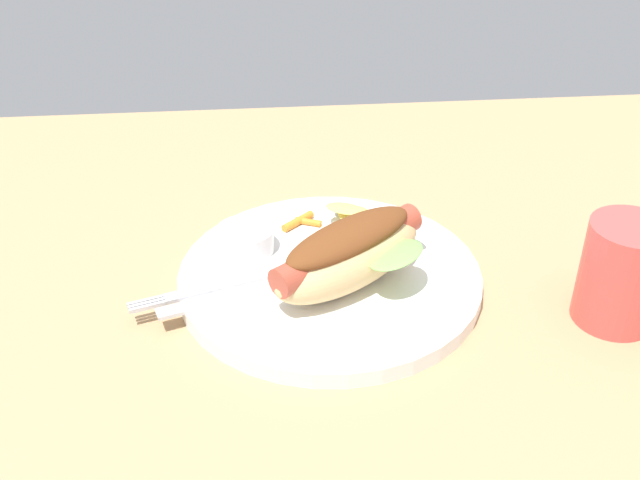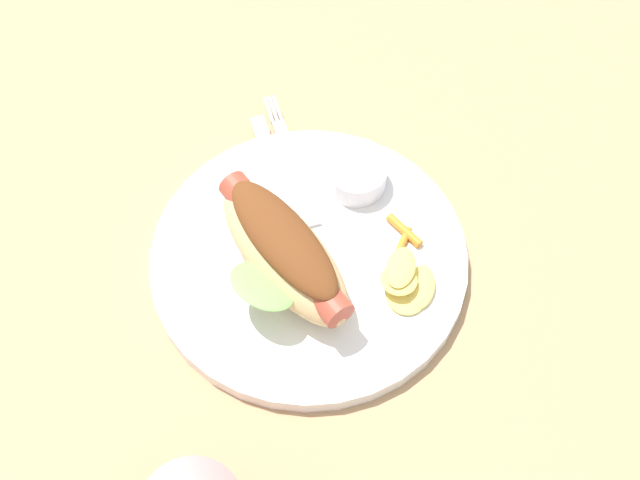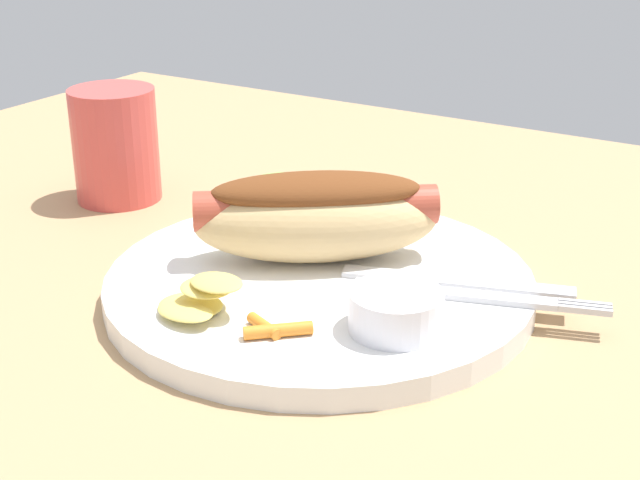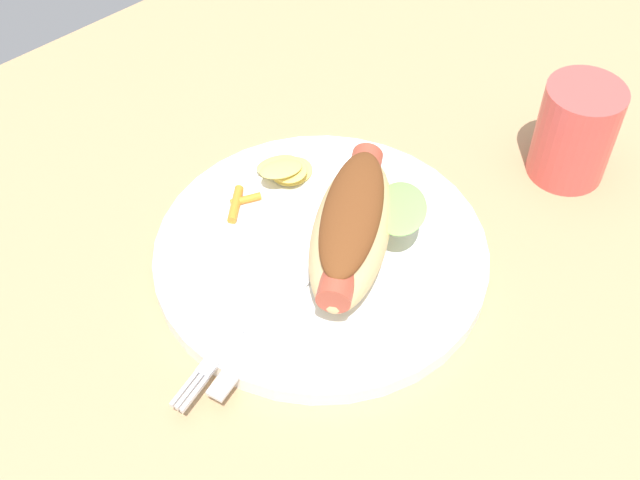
{
  "view_description": "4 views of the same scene",
  "coord_description": "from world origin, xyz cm",
  "px_view_note": "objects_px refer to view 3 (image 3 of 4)",
  "views": [
    {
      "loc": [
        -3.26,
        -56.41,
        42.24
      ],
      "look_at": [
        1.89,
        -0.5,
        6.32
      ],
      "focal_mm": 42.45,
      "sensor_mm": 36.0,
      "label": 1
    },
    {
      "loc": [
        42.62,
        3.07,
        67.44
      ],
      "look_at": [
        3.92,
        2.45,
        5.54
      ],
      "focal_mm": 48.48,
      "sensor_mm": 36.0,
      "label": 2
    },
    {
      "loc": [
        -25.51,
        48.22,
        27.06
      ],
      "look_at": [
        2.7,
        1.86,
        4.25
      ],
      "focal_mm": 51.11,
      "sensor_mm": 36.0,
      "label": 3
    },
    {
      "loc": [
        -27.27,
        -31.88,
        54.39
      ],
      "look_at": [
        1.77,
        0.22,
        4.59
      ],
      "focal_mm": 46.04,
      "sensor_mm": 36.0,
      "label": 4
    }
  ],
  "objects_px": {
    "chips_pile": "(199,298)",
    "drinking_cup": "(116,145)",
    "plate": "(320,285)",
    "sauce_ramekin": "(396,311)",
    "hot_dog": "(316,213)",
    "fork": "(474,296)",
    "carrot_garnish": "(273,329)",
    "knife": "(457,282)"
  },
  "relations": [
    {
      "from": "plate",
      "to": "drinking_cup",
      "type": "bearing_deg",
      "value": -16.42
    },
    {
      "from": "hot_dog",
      "to": "carrot_garnish",
      "type": "bearing_deg",
      "value": -107.54
    },
    {
      "from": "hot_dog",
      "to": "carrot_garnish",
      "type": "distance_m",
      "value": 0.12
    },
    {
      "from": "hot_dog",
      "to": "sauce_ramekin",
      "type": "height_order",
      "value": "hot_dog"
    },
    {
      "from": "sauce_ramekin",
      "to": "knife",
      "type": "distance_m",
      "value": 0.08
    },
    {
      "from": "hot_dog",
      "to": "chips_pile",
      "type": "height_order",
      "value": "hot_dog"
    },
    {
      "from": "knife",
      "to": "chips_pile",
      "type": "xyz_separation_m",
      "value": [
        0.12,
        0.12,
        0.01
      ]
    },
    {
      "from": "carrot_garnish",
      "to": "sauce_ramekin",
      "type": "bearing_deg",
      "value": -143.35
    },
    {
      "from": "drinking_cup",
      "to": "sauce_ramekin",
      "type": "bearing_deg",
      "value": 160.41
    },
    {
      "from": "sauce_ramekin",
      "to": "chips_pile",
      "type": "bearing_deg",
      "value": 20.74
    },
    {
      "from": "hot_dog",
      "to": "fork",
      "type": "relative_size",
      "value": 1.1
    },
    {
      "from": "plate",
      "to": "fork",
      "type": "height_order",
      "value": "fork"
    },
    {
      "from": "sauce_ramekin",
      "to": "drinking_cup",
      "type": "bearing_deg",
      "value": -19.59
    },
    {
      "from": "sauce_ramekin",
      "to": "fork",
      "type": "height_order",
      "value": "sauce_ramekin"
    },
    {
      "from": "hot_dog",
      "to": "carrot_garnish",
      "type": "height_order",
      "value": "hot_dog"
    },
    {
      "from": "plate",
      "to": "knife",
      "type": "distance_m",
      "value": 0.09
    },
    {
      "from": "fork",
      "to": "carrot_garnish",
      "type": "distance_m",
      "value": 0.13
    },
    {
      "from": "carrot_garnish",
      "to": "drinking_cup",
      "type": "height_order",
      "value": "drinking_cup"
    },
    {
      "from": "sauce_ramekin",
      "to": "knife",
      "type": "xyz_separation_m",
      "value": [
        -0.01,
        -0.07,
        -0.01
      ]
    },
    {
      "from": "sauce_ramekin",
      "to": "drinking_cup",
      "type": "relative_size",
      "value": 0.58
    },
    {
      "from": "knife",
      "to": "chips_pile",
      "type": "height_order",
      "value": "chips_pile"
    },
    {
      "from": "chips_pile",
      "to": "drinking_cup",
      "type": "xyz_separation_m",
      "value": [
        0.21,
        -0.16,
        0.02
      ]
    },
    {
      "from": "hot_dog",
      "to": "drinking_cup",
      "type": "bearing_deg",
      "value": 130.77
    },
    {
      "from": "knife",
      "to": "carrot_garnish",
      "type": "height_order",
      "value": "carrot_garnish"
    },
    {
      "from": "fork",
      "to": "drinking_cup",
      "type": "bearing_deg",
      "value": 153.43
    },
    {
      "from": "fork",
      "to": "plate",
      "type": "bearing_deg",
      "value": 172.6
    },
    {
      "from": "chips_pile",
      "to": "hot_dog",
      "type": "bearing_deg",
      "value": -99.67
    },
    {
      "from": "drinking_cup",
      "to": "plate",
      "type": "bearing_deg",
      "value": 163.58
    },
    {
      "from": "knife",
      "to": "carrot_garnish",
      "type": "bearing_deg",
      "value": -136.39
    },
    {
      "from": "sauce_ramekin",
      "to": "fork",
      "type": "distance_m",
      "value": 0.07
    },
    {
      "from": "fork",
      "to": "drinking_cup",
      "type": "distance_m",
      "value": 0.35
    },
    {
      "from": "drinking_cup",
      "to": "fork",
      "type": "bearing_deg",
      "value": 171.22
    },
    {
      "from": "chips_pile",
      "to": "drinking_cup",
      "type": "distance_m",
      "value": 0.26
    },
    {
      "from": "chips_pile",
      "to": "carrot_garnish",
      "type": "distance_m",
      "value": 0.05
    },
    {
      "from": "sauce_ramekin",
      "to": "chips_pile",
      "type": "relative_size",
      "value": 0.9
    },
    {
      "from": "hot_dog",
      "to": "carrot_garnish",
      "type": "relative_size",
      "value": 4.05
    },
    {
      "from": "chips_pile",
      "to": "sauce_ramekin",
      "type": "bearing_deg",
      "value": -159.26
    },
    {
      "from": "hot_dog",
      "to": "drinking_cup",
      "type": "xyz_separation_m",
      "value": [
        0.23,
        -0.05,
        -0.0
      ]
    },
    {
      "from": "fork",
      "to": "drinking_cup",
      "type": "xyz_separation_m",
      "value": [
        0.35,
        -0.05,
        0.03
      ]
    },
    {
      "from": "plate",
      "to": "carrot_garnish",
      "type": "bearing_deg",
      "value": 103.63
    },
    {
      "from": "chips_pile",
      "to": "carrot_garnish",
      "type": "xyz_separation_m",
      "value": [
        -0.05,
        0.0,
        -0.01
      ]
    },
    {
      "from": "hot_dog",
      "to": "drinking_cup",
      "type": "relative_size",
      "value": 1.79
    }
  ]
}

